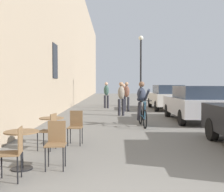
# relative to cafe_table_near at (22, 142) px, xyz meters

# --- Properties ---
(building_facade_left) EXTENTS (0.54, 68.00, 10.66)m
(building_facade_left) POSITION_rel_cafe_table_near_xyz_m (-1.34, 11.78, 4.81)
(building_facade_left) COLOR tan
(building_facade_left) RESTS_ON ground_plane
(cafe_table_near) EXTENTS (0.64, 0.64, 0.72)m
(cafe_table_near) POSITION_rel_cafe_table_near_xyz_m (0.00, 0.00, 0.00)
(cafe_table_near) COLOR black
(cafe_table_near) RESTS_ON ground_plane
(cafe_chair_near_toward_street) EXTENTS (0.43, 0.43, 0.89)m
(cafe_chair_near_toward_street) POSITION_rel_cafe_table_near_xyz_m (0.08, -0.62, -0.00)
(cafe_chair_near_toward_street) COLOR black
(cafe_chair_near_toward_street) RESTS_ON ground_plane
(cafe_chair_near_toward_wall) EXTENTS (0.40, 0.40, 0.89)m
(cafe_chair_near_toward_wall) POSITION_rel_cafe_table_near_xyz_m (0.63, 0.08, -0.00)
(cafe_chair_near_toward_wall) COLOR black
(cafe_chair_near_toward_wall) RESTS_ON ground_plane
(cafe_table_mid) EXTENTS (0.64, 0.64, 0.72)m
(cafe_table_mid) POSITION_rel_cafe_table_near_xyz_m (0.12, 2.04, 0.00)
(cafe_table_mid) COLOR black
(cafe_table_mid) RESTS_ON ground_plane
(cafe_chair_mid_toward_street) EXTENTS (0.41, 0.41, 0.89)m
(cafe_chair_mid_toward_street) POSITION_rel_cafe_table_near_xyz_m (0.74, 2.11, -0.00)
(cafe_chair_mid_toward_street) COLOR black
(cafe_chair_mid_toward_street) RESTS_ON ground_plane
(cafe_chair_mid_toward_wall) EXTENTS (0.45, 0.45, 0.89)m
(cafe_chair_mid_toward_wall) POSITION_rel_cafe_table_near_xyz_m (0.19, 1.47, -0.00)
(cafe_chair_mid_toward_wall) COLOR black
(cafe_chair_mid_toward_wall) RESTS_ON ground_plane
(cyclist_on_bicycle) EXTENTS (0.52, 1.76, 1.74)m
(cyclist_on_bicycle) POSITION_rel_cafe_table_near_xyz_m (2.88, 5.35, 0.29)
(cyclist_on_bicycle) COLOR black
(cyclist_on_bicycle) RESTS_ON ground_plane
(pedestrian_near) EXTENTS (0.36, 0.27, 1.72)m
(pedestrian_near) POSITION_rel_cafe_table_near_xyz_m (2.21, 8.67, 0.45)
(pedestrian_near) COLOR #26262D
(pedestrian_near) RESTS_ON ground_plane
(pedestrian_mid) EXTENTS (0.34, 0.24, 1.73)m
(pedestrian_mid) POSITION_rel_cafe_table_near_xyz_m (2.61, 10.83, 0.46)
(pedestrian_mid) COLOR #26262D
(pedestrian_mid) RESTS_ON ground_plane
(pedestrian_far) EXTENTS (0.37, 0.28, 1.75)m
(pedestrian_far) POSITION_rel_cafe_table_near_xyz_m (1.39, 13.01, 0.46)
(pedestrian_far) COLOR #26262D
(pedestrian_far) RESTS_ON ground_plane
(pedestrian_furthest) EXTENTS (0.37, 0.29, 1.62)m
(pedestrian_furthest) POSITION_rel_cafe_table_near_xyz_m (2.64, 14.89, 0.39)
(pedestrian_furthest) COLOR #26262D
(pedestrian_furthest) RESTS_ON ground_plane
(street_lamp) EXTENTS (0.32, 0.32, 4.90)m
(street_lamp) POSITION_rel_cafe_table_near_xyz_m (3.73, 13.40, 2.59)
(street_lamp) COLOR black
(street_lamp) RESTS_ON ground_plane
(parked_car_second) EXTENTS (1.88, 4.34, 1.53)m
(parked_car_second) POSITION_rel_cafe_table_near_xyz_m (5.26, 6.63, 0.27)
(parked_car_second) COLOR #B7B7BC
(parked_car_second) RESTS_ON ground_plane
(parked_car_third) EXTENTS (1.88, 4.39, 1.56)m
(parked_car_third) POSITION_rel_cafe_table_near_xyz_m (5.22, 12.12, 0.29)
(parked_car_third) COLOR beige
(parked_car_third) RESTS_ON ground_plane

